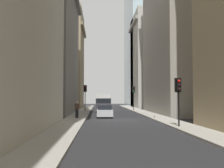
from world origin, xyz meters
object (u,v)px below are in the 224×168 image
Objects in this scene: delivery_truck at (103,103)px; pedestrian at (77,109)px; traffic_light_midblock at (85,92)px; discarded_bottle at (154,117)px; traffic_light_foreground at (179,91)px; sedan_silver at (105,111)px; traffic_light_far_junction at (134,93)px.

delivery_truck is 3.70× the size of pedestrian.
traffic_light_midblock reaches higher than discarded_bottle.
traffic_light_foreground is at bearing -179.09° from discarded_bottle.
sedan_silver is 2.46× the size of pedestrian.
traffic_light_foreground reaches higher than delivery_truck.
traffic_light_foreground is 24.48m from traffic_light_midblock.
traffic_light_foreground is at bearing -166.68° from delivery_truck.
traffic_light_far_junction is at bearing -53.09° from delivery_truck.
traffic_light_midblock is 16.96m from discarded_bottle.
delivery_truck reaches higher than discarded_bottle.
sedan_silver reaches higher than discarded_bottle.
traffic_light_foreground is 13.52× the size of discarded_bottle.
traffic_light_far_junction is (15.26, -5.36, 2.46)m from sedan_silver.
traffic_light_midblock reaches higher than traffic_light_far_junction.
traffic_light_far_junction reaches higher than pedestrian.
traffic_light_far_junction is 2.32× the size of pedestrian.
sedan_silver is at bearing 25.22° from traffic_light_foreground.
sedan_silver is 1.06× the size of traffic_light_far_junction.
discarded_bottle is at bearing -119.27° from sedan_silver.
sedan_silver is 12.73m from traffic_light_foreground.
sedan_silver is at bearing -48.23° from pedestrian.
sedan_silver is 5.99m from discarded_bottle.
delivery_truck is 6.91m from traffic_light_far_junction.
traffic_light_midblock is at bearing 80.33° from delivery_truck.
traffic_light_foreground reaches higher than discarded_bottle.
pedestrian is 8.25m from discarded_bottle.
pedestrian reaches higher than sedan_silver.
traffic_light_midblock is (23.07, 8.20, 0.34)m from traffic_light_foreground.
delivery_truck is at bearing 20.22° from discarded_bottle.
traffic_light_far_junction reaches higher than traffic_light_foreground.
sedan_silver is at bearing 160.64° from traffic_light_far_junction.
sedan_silver is 1.05× the size of traffic_light_midblock.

